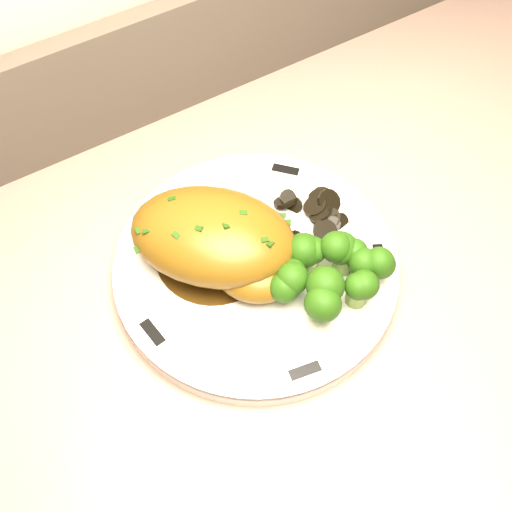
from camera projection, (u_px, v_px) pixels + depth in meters
plate at (256, 267)px, 0.55m from camera, size 0.32×0.32×0.02m
rim_accent_0 at (286, 170)px, 0.60m from camera, size 0.02×0.02×0.00m
rim_accent_1 at (158, 208)px, 0.57m from camera, size 0.03×0.02×0.00m
rim_accent_2 at (152, 332)px, 0.51m from camera, size 0.01×0.03×0.00m
rim_accent_3 at (305, 371)px, 0.49m from camera, size 0.03×0.01×0.00m
rim_accent_4 at (379, 257)px, 0.55m from camera, size 0.02×0.03×0.00m
gravy_pool at (214, 254)px, 0.55m from camera, size 0.10×0.10×0.00m
chicken_breast at (217, 241)px, 0.52m from camera, size 0.16×0.17×0.05m
mushroom_pile at (290, 223)px, 0.56m from camera, size 0.08×0.06×0.02m
broccoli_florets at (333, 273)px, 0.51m from camera, size 0.09×0.07×0.04m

